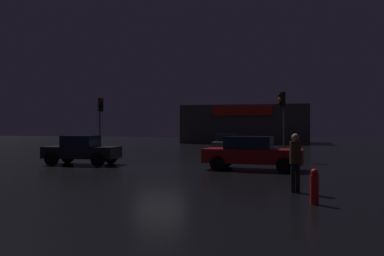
% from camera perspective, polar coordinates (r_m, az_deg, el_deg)
% --- Properties ---
extents(ground_plane, '(120.00, 120.00, 0.00)m').
position_cam_1_polar(ground_plane, '(19.84, -4.60, -5.62)').
color(ground_plane, black).
extents(store_building, '(15.31, 9.60, 4.68)m').
position_cam_1_polar(store_building, '(52.05, 7.79, 0.51)').
color(store_building, '#4C4742').
rests_on(store_building, ground).
extents(traffic_signal_main, '(0.42, 0.42, 3.96)m').
position_cam_1_polar(traffic_signal_main, '(28.08, -12.92, 2.25)').
color(traffic_signal_main, '#595B60').
rests_on(traffic_signal_main, ground).
extents(traffic_signal_cross_left, '(0.42, 0.42, 4.05)m').
position_cam_1_polar(traffic_signal_cross_left, '(24.09, 12.72, 2.85)').
color(traffic_signal_cross_left, '#595B60').
rests_on(traffic_signal_cross_left, ground).
extents(car_near, '(3.94, 2.12, 1.54)m').
position_cam_1_polar(car_near, '(22.00, -15.42, -3.02)').
color(car_near, black).
rests_on(car_near, ground).
extents(car_far, '(2.08, 3.94, 1.47)m').
position_cam_1_polar(car_far, '(30.74, 5.15, -2.17)').
color(car_far, slate).
rests_on(car_far, ground).
extents(car_crossing, '(4.62, 2.28, 1.55)m').
position_cam_1_polar(car_crossing, '(18.89, 8.54, -3.49)').
color(car_crossing, '#A51414').
rests_on(car_crossing, ground).
extents(pedestrian, '(0.47, 0.47, 1.79)m').
position_cam_1_polar(pedestrian, '(12.59, 14.50, -4.14)').
color(pedestrian, black).
rests_on(pedestrian, ground).
extents(fire_hydrant, '(0.22, 0.22, 0.92)m').
position_cam_1_polar(fire_hydrant, '(10.84, 17.03, -7.99)').
color(fire_hydrant, red).
rests_on(fire_hydrant, ground).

